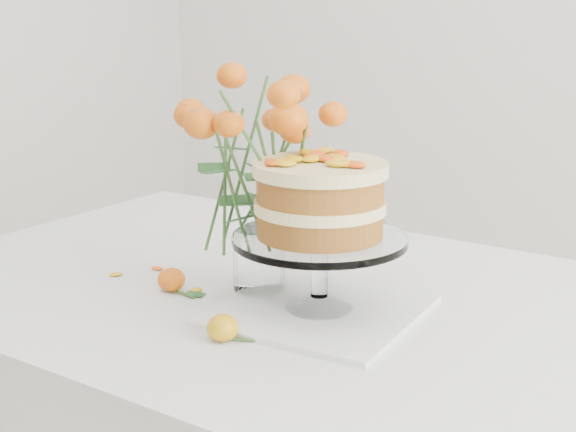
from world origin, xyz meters
name	(u,v)px	position (x,y,z in m)	size (l,w,h in m)	color
table	(284,330)	(0.00, 0.00, 0.67)	(1.43, 0.93, 0.76)	tan
napkin	(319,310)	(0.12, -0.07, 0.76)	(0.31, 0.31, 0.01)	silver
cake_stand	(320,207)	(0.12, -0.07, 0.94)	(0.28, 0.28, 0.25)	white
rose_vase	(258,148)	(-0.02, -0.05, 1.02)	(0.36, 0.36, 0.44)	white
loose_rose_near	(223,328)	(0.05, -0.24, 0.78)	(0.08, 0.05, 0.04)	gold
loose_rose_far	(172,280)	(-0.16, -0.12, 0.78)	(0.09, 0.05, 0.04)	#D64A0A
stray_petal_a	(196,290)	(-0.12, -0.10, 0.76)	(0.03, 0.02, 0.00)	#E5AA0E
stray_petal_b	(227,308)	(-0.02, -0.14, 0.76)	(0.03, 0.02, 0.00)	#E5AA0E
stray_petal_c	(231,321)	(0.02, -0.18, 0.76)	(0.03, 0.02, 0.00)	#E5AA0E
stray_petal_d	(157,269)	(-0.26, -0.05, 0.76)	(0.03, 0.02, 0.00)	#E5AA0E
stray_petal_e	(116,275)	(-0.30, -0.12, 0.76)	(0.03, 0.02, 0.00)	#E5AA0E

